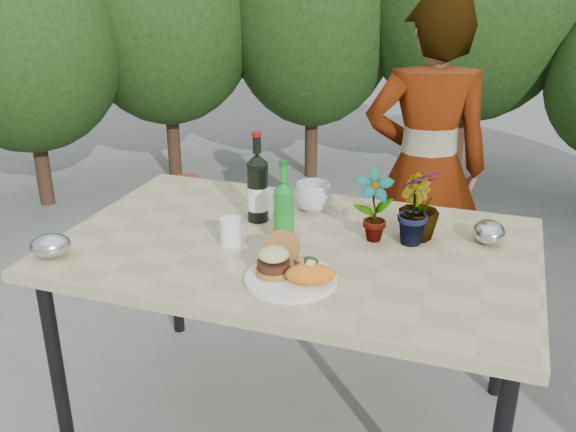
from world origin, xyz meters
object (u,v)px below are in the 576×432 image
(patio_table, at_px, (296,258))
(person, at_px, (426,170))
(wine_bottle, at_px, (258,189))
(dinner_plate, at_px, (291,279))

(patio_table, distance_m, person, 0.95)
(patio_table, xyz_separation_m, wine_bottle, (-0.19, 0.15, 0.18))
(person, bearing_deg, patio_table, 54.49)
(dinner_plate, xyz_separation_m, wine_bottle, (-0.27, 0.41, 0.12))
(patio_table, height_order, person, person)
(person, bearing_deg, dinner_plate, 62.19)
(dinner_plate, relative_size, person, 0.18)
(dinner_plate, bearing_deg, patio_table, 105.40)
(wine_bottle, bearing_deg, person, 39.29)
(wine_bottle, distance_m, person, 0.91)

